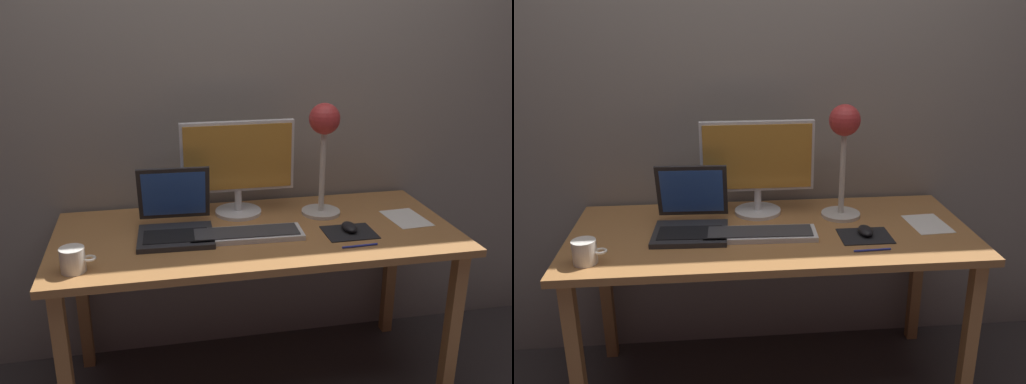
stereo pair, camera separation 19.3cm
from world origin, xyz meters
TOP-DOWN VIEW (x-y plane):
  - ground_plane at (0.00, 0.00)m, footprint 4.80×4.80m
  - back_wall at (0.00, 0.40)m, footprint 4.80×0.06m
  - desk at (0.00, 0.00)m, footprint 1.60×0.70m
  - monitor at (-0.04, 0.20)m, footprint 0.48×0.20m
  - keyboard_main at (-0.05, -0.06)m, footprint 0.44×0.16m
  - laptop at (-0.32, 0.05)m, footprint 0.30×0.32m
  - desk_lamp at (0.31, 0.13)m, footprint 0.17×0.17m
  - mousepad at (0.36, -0.10)m, footprint 0.20×0.16m
  - mouse at (0.36, -0.09)m, footprint 0.06×0.10m
  - coffee_mug at (-0.68, -0.23)m, footprint 0.12×0.08m
  - paper_sheet_near_mouse at (0.65, -0.00)m, footprint 0.16×0.22m
  - pen at (0.35, -0.23)m, footprint 0.14×0.01m

SIDE VIEW (x-z plane):
  - ground_plane at x=0.00m, z-range 0.00..0.00m
  - desk at x=0.00m, z-range 0.29..1.03m
  - paper_sheet_near_mouse at x=0.65m, z-range 0.74..0.74m
  - mousepad at x=0.36m, z-range 0.74..0.74m
  - pen at x=0.35m, z-range 0.74..0.75m
  - keyboard_main at x=-0.05m, z-range 0.74..0.76m
  - mouse at x=0.36m, z-range 0.74..0.78m
  - coffee_mug at x=-0.68m, z-range 0.74..0.83m
  - laptop at x=-0.32m, z-range 0.68..0.93m
  - monitor at x=-0.04m, z-range 0.76..1.17m
  - desk_lamp at x=0.31m, z-range 0.84..1.32m
  - back_wall at x=0.00m, z-range 0.00..2.60m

